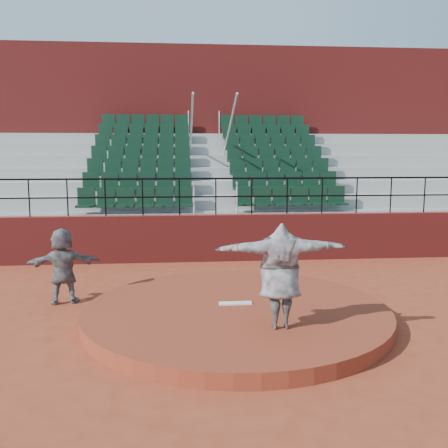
{
  "coord_description": "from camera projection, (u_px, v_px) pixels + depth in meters",
  "views": [
    {
      "loc": [
        -1.01,
        -8.67,
        3.03
      ],
      "look_at": [
        0.0,
        2.5,
        1.4
      ],
      "focal_mm": 40.0,
      "sensor_mm": 36.0,
      "label": 1
    }
  ],
  "objects": [
    {
      "name": "ground",
      "position": [
        236.0,
        320.0,
        9.07
      ],
      "size": [
        90.0,
        90.0,
        0.0
      ],
      "primitive_type": "plane",
      "color": "#933921",
      "rests_on": "ground"
    },
    {
      "name": "pitchers_mound",
      "position": [
        236.0,
        313.0,
        9.05
      ],
      "size": [
        5.5,
        5.5,
        0.25
      ],
      "primitive_type": "cylinder",
      "color": "maroon",
      "rests_on": "ground"
    },
    {
      "name": "pitching_rubber",
      "position": [
        235.0,
        303.0,
        9.18
      ],
      "size": [
        0.6,
        0.15,
        0.03
      ],
      "primitive_type": "cube",
      "color": "white",
      "rests_on": "pitchers_mound"
    },
    {
      "name": "boundary_wall",
      "position": [
        216.0,
        238.0,
        13.9
      ],
      "size": [
        24.0,
        0.3,
        1.3
      ],
      "primitive_type": "cube",
      "color": "maroon",
      "rests_on": "ground"
    },
    {
      "name": "wall_railing",
      "position": [
        216.0,
        188.0,
        13.71
      ],
      "size": [
        24.04,
        0.05,
        1.03
      ],
      "color": "black",
      "rests_on": "boundary_wall"
    },
    {
      "name": "seating_deck",
      "position": [
        208.0,
        198.0,
        17.38
      ],
      "size": [
        24.0,
        5.97,
        4.63
      ],
      "color": "#9B9A95",
      "rests_on": "ground"
    },
    {
      "name": "press_box_facade",
      "position": [
        202.0,
        139.0,
        20.98
      ],
      "size": [
        24.0,
        3.0,
        7.1
      ],
      "primitive_type": "cube",
      "color": "maroon",
      "rests_on": "ground"
    },
    {
      "name": "pitcher",
      "position": [
        280.0,
        276.0,
        7.86
      ],
      "size": [
        2.08,
        0.6,
        1.68
      ],
      "primitive_type": "imported",
      "rotation": [
        0.0,
        0.0,
        3.16
      ],
      "color": "black",
      "rests_on": "pitchers_mound"
    },
    {
      "name": "fielder",
      "position": [
        63.0,
        266.0,
        9.98
      ],
      "size": [
        1.47,
        0.64,
        1.54
      ],
      "primitive_type": "imported",
      "rotation": [
        0.0,
        0.0,
        3.28
      ],
      "color": "black",
      "rests_on": "ground"
    }
  ]
}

